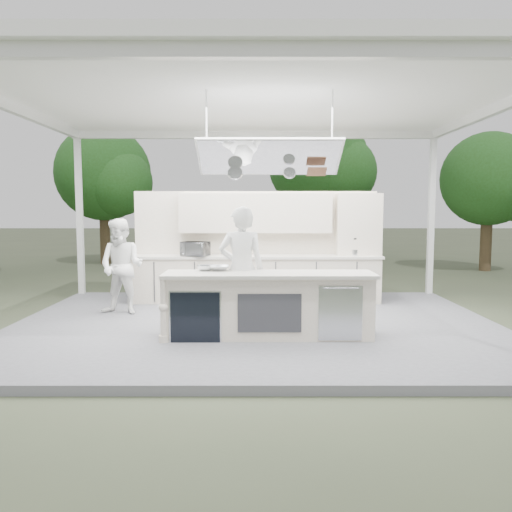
{
  "coord_description": "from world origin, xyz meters",
  "views": [
    {
      "loc": [
        0.0,
        -8.18,
        2.0
      ],
      "look_at": [
        0.01,
        0.4,
        1.19
      ],
      "focal_mm": 35.0,
      "sensor_mm": 36.0,
      "label": 1
    }
  ],
  "objects_px": {
    "back_counter": "(255,278)",
    "sous_chef": "(122,266)",
    "demo_island": "(267,305)",
    "head_chef": "(241,269)"
  },
  "relations": [
    {
      "from": "demo_island",
      "to": "back_counter",
      "type": "bearing_deg",
      "value": 93.63
    },
    {
      "from": "demo_island",
      "to": "sous_chef",
      "type": "distance_m",
      "value": 3.07
    },
    {
      "from": "demo_island",
      "to": "head_chef",
      "type": "xyz_separation_m",
      "value": [
        -0.39,
        0.37,
        0.49
      ]
    },
    {
      "from": "back_counter",
      "to": "head_chef",
      "type": "height_order",
      "value": "head_chef"
    },
    {
      "from": "back_counter",
      "to": "sous_chef",
      "type": "bearing_deg",
      "value": -153.65
    },
    {
      "from": "head_chef",
      "to": "back_counter",
      "type": "bearing_deg",
      "value": -98.04
    },
    {
      "from": "head_chef",
      "to": "sous_chef",
      "type": "bearing_deg",
      "value": -32.81
    },
    {
      "from": "demo_island",
      "to": "sous_chef",
      "type": "xyz_separation_m",
      "value": [
        -2.58,
        1.62,
        0.38
      ]
    },
    {
      "from": "back_counter",
      "to": "head_chef",
      "type": "bearing_deg",
      "value": -95.03
    },
    {
      "from": "demo_island",
      "to": "sous_chef",
      "type": "height_order",
      "value": "sous_chef"
    }
  ]
}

